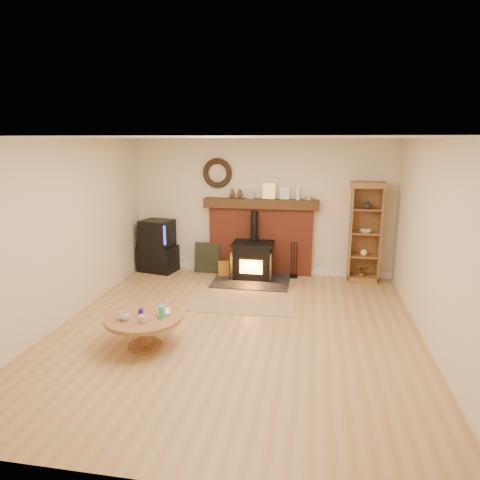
% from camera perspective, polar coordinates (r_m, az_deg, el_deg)
% --- Properties ---
extents(ground, '(5.50, 5.50, 0.00)m').
position_cam_1_polar(ground, '(6.04, -0.54, -11.99)').
color(ground, '#AB7B47').
rests_on(ground, ground).
extents(room_shell, '(5.02, 5.52, 2.61)m').
position_cam_1_polar(room_shell, '(5.63, -0.59, 4.46)').
color(room_shell, beige).
rests_on(room_shell, ground).
extents(chimney_breast, '(2.20, 0.22, 1.78)m').
position_cam_1_polar(chimney_breast, '(8.30, 2.76, 0.87)').
color(chimney_breast, brown).
rests_on(chimney_breast, ground).
extents(wood_stove, '(1.40, 1.00, 1.27)m').
position_cam_1_polar(wood_stove, '(8.04, 1.70, -2.89)').
color(wood_stove, black).
rests_on(wood_stove, ground).
extents(area_rug, '(1.70, 1.19, 0.01)m').
position_cam_1_polar(area_rug, '(7.07, 0.56, -8.07)').
color(area_rug, brown).
rests_on(area_rug, ground).
extents(tv_unit, '(0.79, 0.62, 1.04)m').
position_cam_1_polar(tv_unit, '(8.66, -10.92, -0.90)').
color(tv_unit, black).
rests_on(tv_unit, ground).
extents(curio_cabinet, '(0.59, 0.43, 1.84)m').
position_cam_1_polar(curio_cabinet, '(8.16, 16.29, 1.02)').
color(curio_cabinet, brown).
rests_on(curio_cabinet, ground).
extents(firelog_box, '(0.47, 0.36, 0.26)m').
position_cam_1_polar(firelog_box, '(8.30, -1.44, -3.89)').
color(firelog_box, gold).
rests_on(firelog_box, ground).
extents(leaning_painting, '(0.50, 0.13, 0.59)m').
position_cam_1_polar(leaning_painting, '(8.50, -4.41, -2.35)').
color(leaning_painting, black).
rests_on(leaning_painting, ground).
extents(fire_tools, '(0.16, 0.16, 0.70)m').
position_cam_1_polar(fire_tools, '(8.25, 7.15, -4.08)').
color(fire_tools, black).
rests_on(fire_tools, ground).
extents(coffee_table, '(0.98, 0.98, 0.58)m').
position_cam_1_polar(coffee_table, '(5.61, -12.69, -10.57)').
color(coffee_table, brown).
rests_on(coffee_table, ground).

